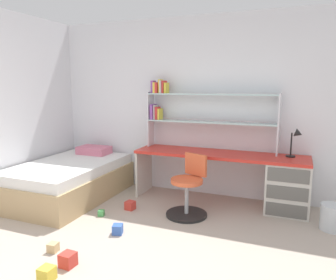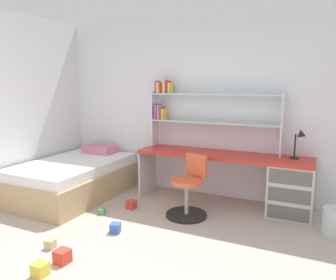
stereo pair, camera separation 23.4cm
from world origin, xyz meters
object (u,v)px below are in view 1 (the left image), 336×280
Objects in this scene: bed_platform at (69,180)px; toy_block_natural_0 at (53,247)px; toy_block_yellow_4 at (47,274)px; toy_block_red_5 at (68,260)px; swivel_chair at (188,192)px; waste_bin at (333,217)px; toy_block_red_3 at (130,205)px; bookshelf_hutch at (194,108)px; desk_lamp at (297,138)px; toy_block_blue_2 at (118,229)px; toy_block_green_1 at (101,213)px; desk at (266,179)px.

toy_block_natural_0 is at bearing -57.28° from bed_platform.
toy_block_red_5 reaches higher than toy_block_yellow_4.
swivel_chair is at bearing 67.13° from toy_block_red_5.
waste_bin is 2.63× the size of toy_block_red_3.
bookshelf_hutch reaches higher than toy_block_red_5.
toy_block_red_5 is (0.31, -0.16, 0.02)m from toy_block_natural_0.
swivel_chair is at bearing -77.51° from bookshelf_hutch.
toy_block_blue_2 is at bearing -140.61° from desk_lamp.
toy_block_yellow_4 is at bearing -56.69° from bed_platform.
toy_block_blue_2 reaches higher than toy_block_green_1.
toy_block_red_5 is (-1.53, -2.11, -0.34)m from desk.
waste_bin is 2.74m from toy_block_green_1.
bed_platform is at bearing 152.92° from toy_block_green_1.
toy_block_natural_0 is 1.27m from toy_block_red_3.
waste_bin is 3.05m from toy_block_yellow_4.
toy_block_blue_2 is (-1.45, -1.38, -0.35)m from desk.
bookshelf_hutch is at bearing 176.40° from desk_lamp.
desk is at bearing 43.69° from toy_block_blue_2.
toy_block_red_3 is at bearing -124.57° from bookshelf_hutch.
desk_lamp is at bearing -3.60° from bookshelf_hutch.
swivel_chair is 1.68m from waste_bin.
bed_platform is 1.62m from toy_block_natural_0.
swivel_chair is 2.61× the size of waste_bin.
desk_lamp is at bearing 43.16° from toy_block_natural_0.
desk_lamp is at bearing 26.33° from toy_block_green_1.
bookshelf_hutch is 16.68× the size of toy_block_red_3.
toy_block_green_1 is 0.58m from toy_block_blue_2.
toy_block_yellow_4 is at bearing -96.09° from toy_block_red_5.
waste_bin reaches higher than toy_block_yellow_4.
toy_block_blue_2 is at bearing -31.55° from bed_platform.
swivel_chair is 7.19× the size of toy_block_blue_2.
bookshelf_hutch is (-1.06, 0.17, 0.90)m from desk.
bookshelf_hutch is at bearing 55.43° from toy_block_red_3.
desk_lamp is 3.21m from toy_block_yellow_4.
swivel_chair is 1.91m from toy_block_yellow_4.
swivel_chair is at bearing 55.31° from toy_block_natural_0.
desk_lamp reaches higher than toy_block_red_3.
desk is 21.90× the size of toy_block_blue_2.
desk reaches higher than toy_block_blue_2.
toy_block_blue_2 is 0.74m from toy_block_red_5.
toy_block_natural_0 is 0.76× the size of toy_block_yellow_4.
toy_block_blue_2 is at bearing -38.65° from toy_block_green_1.
desk reaches higher than toy_block_red_3.
toy_block_red_5 is (-0.64, -1.53, -0.24)m from swivel_chair.
toy_block_green_1 is at bearing -156.51° from swivel_chair.
desk is at bearing 22.94° from toy_block_red_3.
bed_platform is 1.92m from toy_block_red_5.
toy_block_yellow_4 is (-1.56, -2.35, -0.35)m from desk.
bookshelf_hutch is 15.74× the size of toy_block_yellow_4.
toy_block_red_3 is 0.88× the size of toy_block_red_5.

